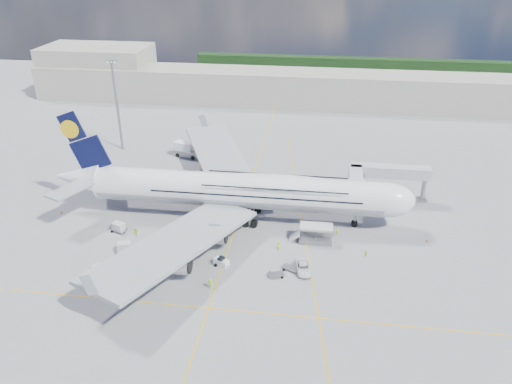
# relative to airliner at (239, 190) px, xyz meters

# --- Properties ---
(ground) EXTENTS (300.00, 300.00, 0.00)m
(ground) POSITION_rel_airliner_xyz_m (-0.26, -10.00, -6.87)
(ground) COLOR gray
(ground) RESTS_ON ground
(taxi_line_main) EXTENTS (0.25, 220.00, 0.01)m
(taxi_line_main) POSITION_rel_airliner_xyz_m (-0.26, -10.00, -6.86)
(taxi_line_main) COLOR #EAB00C
(taxi_line_main) RESTS_ON ground
(taxi_line_cross) EXTENTS (120.00, 0.25, 0.01)m
(taxi_line_cross) POSITION_rel_airliner_xyz_m (-0.26, -30.00, -6.86)
(taxi_line_cross) COLOR #EAB00C
(taxi_line_cross) RESTS_ON ground
(taxi_line_diag) EXTENTS (14.16, 99.06, 0.01)m
(taxi_line_diag) POSITION_rel_airliner_xyz_m (13.74, -0.00, -6.86)
(taxi_line_diag) COLOR #EAB00C
(taxi_line_diag) RESTS_ON ground
(airliner) EXTENTS (77.26, 79.15, 23.71)m
(airliner) POSITION_rel_airliner_xyz_m (0.00, 0.00, 0.00)
(airliner) COLOR white
(airliner) RESTS_ON ground
(jet_bridge) EXTENTS (18.80, 12.10, 8.50)m
(jet_bridge) POSITION_rel_airliner_xyz_m (29.55, 10.94, -0.02)
(jet_bridge) COLOR #B7B7BC
(jet_bridge) RESTS_ON ground
(cargo_loader) EXTENTS (8.53, 3.20, 3.67)m
(cargo_loader) POSITION_rel_airliner_xyz_m (16.56, -7.11, -5.62)
(cargo_loader) COLOR silver
(cargo_loader) RESTS_ON ground
(light_mast) EXTENTS (3.00, 0.70, 25.50)m
(light_mast) POSITION_rel_airliner_xyz_m (-40.26, 35.00, 6.34)
(light_mast) COLOR gray
(light_mast) RESTS_ON ground
(terminal) EXTENTS (180.00, 16.00, 12.00)m
(terminal) POSITION_rel_airliner_xyz_m (-0.26, 85.00, -0.87)
(terminal) COLOR #B2AD9E
(terminal) RESTS_ON ground
(hangar) EXTENTS (40.00, 22.00, 18.00)m
(hangar) POSITION_rel_airliner_xyz_m (-70.26, 90.00, 2.13)
(hangar) COLOR #B2AD9E
(hangar) RESTS_ON ground
(tree_line) EXTENTS (160.00, 6.00, 8.00)m
(tree_line) POSITION_rel_airliner_xyz_m (39.74, 130.00, -2.87)
(tree_line) COLOR #193814
(tree_line) RESTS_ON ground
(dolly_row_a) EXTENTS (3.66, 2.76, 2.06)m
(dolly_row_a) POSITION_rel_airliner_xyz_m (-24.08, -8.86, -5.76)
(dolly_row_a) COLOR gray
(dolly_row_a) RESTS_ON ground
(dolly_row_b) EXTENTS (3.60, 2.76, 2.03)m
(dolly_row_b) POSITION_rel_airliner_xyz_m (-21.80, -23.98, -5.78)
(dolly_row_b) COLOR gray
(dolly_row_b) RESTS_ON ground
(dolly_row_c) EXTENTS (3.05, 2.42, 1.71)m
(dolly_row_c) POSITION_rel_airliner_xyz_m (-11.51, -10.11, -5.95)
(dolly_row_c) COLOR gray
(dolly_row_c) RESTS_ON ground
(dolly_back) EXTENTS (3.77, 2.63, 2.17)m
(dolly_back) POSITION_rel_airliner_xyz_m (-20.03, -16.08, -5.70)
(dolly_back) COLOR gray
(dolly_back) RESTS_ON ground
(dolly_nose_far) EXTENTS (3.51, 2.76, 0.46)m
(dolly_nose_far) POSITION_rel_airliner_xyz_m (12.46, -17.34, -6.52)
(dolly_nose_far) COLOR gray
(dolly_nose_far) RESTS_ON ground
(dolly_nose_near) EXTENTS (3.30, 2.45, 0.43)m
(dolly_nose_near) POSITION_rel_airliner_xyz_m (9.99, -19.72, -6.53)
(dolly_nose_near) COLOR gray
(dolly_nose_near) RESTS_ON ground
(baggage_tug) EXTENTS (3.13, 2.37, 1.78)m
(baggage_tug) POSITION_rel_airliner_xyz_m (-0.48, -17.83, -6.08)
(baggage_tug) COLOR white
(baggage_tug) RESTS_ON ground
(catering_truck_inner) EXTENTS (7.53, 4.82, 4.17)m
(catering_truck_inner) POSITION_rel_airliner_xyz_m (-10.62, 21.65, -4.90)
(catering_truck_inner) COLOR gray
(catering_truck_inner) RESTS_ON ground
(catering_truck_outer) EXTENTS (7.76, 4.29, 4.37)m
(catering_truck_outer) POSITION_rel_airliner_xyz_m (-20.09, 31.82, -4.84)
(catering_truck_outer) COLOR gray
(catering_truck_outer) RESTS_ON ground
(service_van) EXTENTS (3.53, 5.89, 1.53)m
(service_van) POSITION_rel_airliner_xyz_m (14.82, -17.64, -6.10)
(service_van) COLOR white
(service_van) RESTS_ON ground
(crew_nose) EXTENTS (0.64, 0.47, 1.64)m
(crew_nose) POSITION_rel_airliner_xyz_m (21.04, -4.02, -6.05)
(crew_nose) COLOR #BFFE1A
(crew_nose) RESTS_ON ground
(crew_loader) EXTENTS (0.88, 0.93, 1.52)m
(crew_loader) POSITION_rel_airliner_xyz_m (26.39, -11.42, -6.11)
(crew_loader) COLOR #A5FB1A
(crew_loader) RESTS_ON ground
(crew_wing) EXTENTS (0.81, 1.17, 1.85)m
(crew_wing) POSITION_rel_airliner_xyz_m (-19.87, -9.98, -5.94)
(crew_wing) COLOR #E2FF1A
(crew_wing) RESTS_ON ground
(crew_van) EXTENTS (0.69, 0.90, 1.64)m
(crew_van) POSITION_rel_airliner_xyz_m (9.62, -10.87, -6.05)
(crew_van) COLOR #C8FF1A
(crew_van) RESTS_ON ground
(crew_tug) EXTENTS (1.39, 0.97, 1.96)m
(crew_tug) POSITION_rel_airliner_xyz_m (-1.04, -24.81, -5.89)
(crew_tug) COLOR #A7E317
(crew_tug) RESTS_ON ground
(cone_nose) EXTENTS (0.44, 0.44, 0.56)m
(cone_nose) POSITION_rel_airliner_xyz_m (39.04, -4.14, -6.60)
(cone_nose) COLOR #F8600D
(cone_nose) RESTS_ON ground
(cone_wing_left_inner) EXTENTS (0.49, 0.49, 0.63)m
(cone_wing_left_inner) POSITION_rel_airliner_xyz_m (-6.65, 6.37, -6.56)
(cone_wing_left_inner) COLOR #F8600D
(cone_wing_left_inner) RESTS_ON ground
(cone_wing_left_outer) EXTENTS (0.40, 0.40, 0.51)m
(cone_wing_left_outer) POSITION_rel_airliner_xyz_m (-20.07, 31.41, -6.62)
(cone_wing_left_outer) COLOR #F8600D
(cone_wing_left_outer) RESTS_ON ground
(cone_wing_right_inner) EXTENTS (0.40, 0.40, 0.51)m
(cone_wing_right_inner) POSITION_rel_airliner_xyz_m (-7.75, -15.48, -6.62)
(cone_wing_right_inner) COLOR #F8600D
(cone_wing_right_inner) RESTS_ON ground
(cone_wing_right_outer) EXTENTS (0.40, 0.40, 0.51)m
(cone_wing_right_outer) POSITION_rel_airliner_xyz_m (-6.18, -20.68, -6.62)
(cone_wing_right_outer) COLOR #F8600D
(cone_wing_right_outer) RESTS_ON ground
(cone_tail) EXTENTS (0.50, 0.50, 0.64)m
(cone_tail) POSITION_rel_airliner_xyz_m (-39.70, -3.19, -6.56)
(cone_tail) COLOR #F8600D
(cone_tail) RESTS_ON ground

